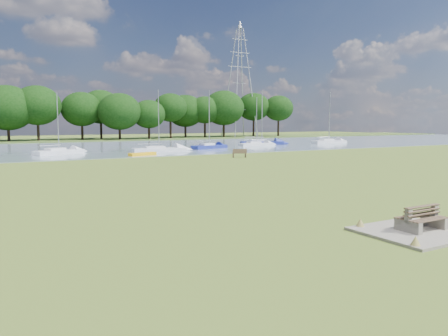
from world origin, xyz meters
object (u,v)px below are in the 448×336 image
sailboat_7 (329,141)px  sailboat_3 (158,148)px  riverbank_bench (240,153)px  bench_pair (421,219)px  sailboat_8 (256,143)px  pylon (240,65)px  kayak (143,154)px  sailboat_0 (209,145)px  sailboat_1 (58,150)px  sailboat_2 (261,142)px

sailboat_7 → sailboat_3: bearing=-170.0°
riverbank_bench → sailboat_7: 34.76m
bench_pair → sailboat_3: sailboat_3 is taller
sailboat_3 → sailboat_8: bearing=20.7°
riverbank_bench → sailboat_3: 13.65m
riverbank_bench → sailboat_8: bearing=72.9°
pylon → kayak: bearing=-131.8°
kayak → sailboat_0: size_ratio=0.41×
kayak → sailboat_1: (-7.99, 6.91, 0.28)m
kayak → riverbank_bench: bearing=-60.2°
riverbank_bench → kayak: (-8.42, 7.41, -0.26)m
sailboat_1 → sailboat_8: size_ratio=0.95×
sailboat_0 → sailboat_8: sailboat_0 is taller
pylon → sailboat_2: bearing=-115.8°
bench_pair → kayak: bench_pair is taller
pylon → sailboat_7: pylon is taller
sailboat_2 → sailboat_8: bearing=-117.3°
sailboat_0 → pylon: bearing=38.8°
pylon → sailboat_8: pylon is taller
sailboat_2 → sailboat_7: 13.11m
sailboat_7 → sailboat_8: 15.51m
bench_pair → sailboat_8: (25.39, 48.63, -0.02)m
riverbank_bench → sailboat_2: bearing=71.6°
sailboat_1 → sailboat_2: (33.14, 6.01, 0.07)m
kayak → sailboat_7: bearing=-3.1°
sailboat_8 → bench_pair: bearing=-115.6°
kayak → sailboat_8: 24.95m
riverbank_bench → sailboat_1: 21.78m
sailboat_2 → sailboat_3: bearing=-139.5°
bench_pair → sailboat_7: sailboat_7 is taller
sailboat_1 → sailboat_7: sailboat_7 is taller
sailboat_0 → sailboat_1: (-20.45, -0.63, -0.03)m
sailboat_3 → sailboat_7: size_ratio=0.88×
bench_pair → riverbank_bench: bench_pair is taller
bench_pair → riverbank_bench: 32.60m
sailboat_0 → sailboat_3: bearing=179.0°
sailboat_3 → sailboat_8: (18.53, 5.11, -0.02)m
sailboat_0 → sailboat_1: 20.46m
pylon → sailboat_1: pylon is taller
riverbank_bench → sailboat_3: (-4.38, 12.93, -0.02)m
bench_pair → sailboat_3: bearing=80.8°
bench_pair → riverbank_bench: bearing=69.6°
kayak → bench_pair: bearing=-113.1°
sailboat_3 → sailboat_2: bearing=24.6°
riverbank_bench → sailboat_7: (29.66, 18.12, 0.05)m
pylon → sailboat_3: (-37.08, -40.47, -17.44)m
sailboat_0 → sailboat_8: bearing=2.5°
kayak → pylon: (41.12, 46.00, 17.68)m
sailboat_0 → sailboat_3: size_ratio=1.04×
pylon → riverbank_bench: bearing=-121.5°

